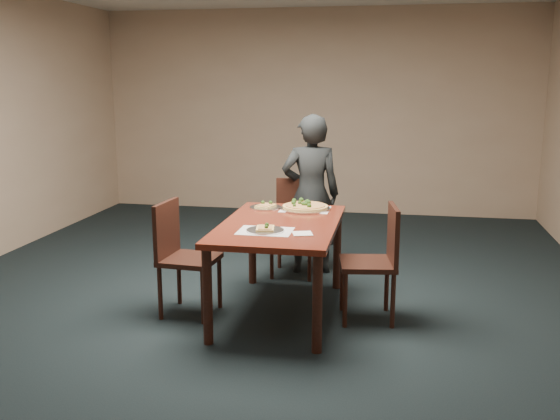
% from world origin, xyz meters
% --- Properties ---
extents(ground, '(8.00, 8.00, 0.00)m').
position_xyz_m(ground, '(0.00, 0.00, 0.00)').
color(ground, black).
rests_on(ground, ground).
extents(room_shell, '(8.00, 8.00, 8.00)m').
position_xyz_m(room_shell, '(0.00, 0.00, 1.74)').
color(room_shell, tan).
rests_on(room_shell, ground).
extents(dining_table, '(0.90, 1.50, 0.75)m').
position_xyz_m(dining_table, '(0.25, 0.03, 0.66)').
color(dining_table, '#591C11').
rests_on(dining_table, ground).
extents(chair_far, '(0.43, 0.43, 0.91)m').
position_xyz_m(chair_far, '(0.19, 1.12, 0.52)').
color(chair_far, black).
rests_on(chair_far, ground).
extents(chair_left, '(0.45, 0.45, 0.91)m').
position_xyz_m(chair_left, '(-0.53, -0.12, 0.52)').
color(chair_left, black).
rests_on(chair_left, ground).
extents(chair_right, '(0.48, 0.48, 0.91)m').
position_xyz_m(chair_right, '(1.02, 0.04, 0.52)').
color(chair_right, black).
rests_on(chair_right, ground).
extents(diner, '(0.62, 0.47, 1.54)m').
position_xyz_m(diner, '(0.33, 1.18, 0.77)').
color(diner, black).
rests_on(diner, ground).
extents(placemat_main, '(0.42, 0.32, 0.00)m').
position_xyz_m(placemat_main, '(0.37, 0.56, 0.75)').
color(placemat_main, white).
rests_on(placemat_main, dining_table).
extents(placemat_near, '(0.40, 0.30, 0.00)m').
position_xyz_m(placemat_near, '(0.19, -0.28, 0.75)').
color(placemat_near, white).
rests_on(placemat_near, dining_table).
extents(pizza_pan, '(0.43, 0.43, 0.07)m').
position_xyz_m(pizza_pan, '(0.37, 0.56, 0.77)').
color(pizza_pan, silver).
rests_on(pizza_pan, dining_table).
extents(slice_plate_near, '(0.28, 0.28, 0.06)m').
position_xyz_m(slice_plate_near, '(0.19, -0.28, 0.76)').
color(slice_plate_near, silver).
rests_on(slice_plate_near, dining_table).
extents(slice_plate_far, '(0.28, 0.28, 0.06)m').
position_xyz_m(slice_plate_far, '(0.02, 0.56, 0.76)').
color(slice_plate_far, silver).
rests_on(slice_plate_far, dining_table).
extents(napkin, '(0.17, 0.17, 0.01)m').
position_xyz_m(napkin, '(0.48, -0.31, 0.75)').
color(napkin, white).
rests_on(napkin, dining_table).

